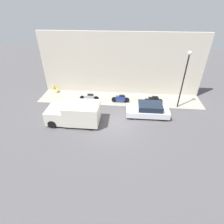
{
  "coord_description": "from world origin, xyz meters",
  "views": [
    {
      "loc": [
        -12.28,
        -0.71,
        9.23
      ],
      "look_at": [
        1.06,
        0.48,
        0.6
      ],
      "focal_mm": 28.0,
      "sensor_mm": 36.0,
      "label": 1
    }
  ],
  "objects_px": {
    "scooter_silver": "(89,97)",
    "motorcycle_black": "(153,100)",
    "parked_car": "(148,110)",
    "motorcycle_blue": "(121,99)",
    "delivery_van": "(74,113)",
    "streetlamp": "(185,72)",
    "cafe_chair": "(55,89)"
  },
  "relations": [
    {
      "from": "parked_car",
      "to": "delivery_van",
      "type": "distance_m",
      "value": 6.74
    },
    {
      "from": "motorcycle_blue",
      "to": "scooter_silver",
      "type": "distance_m",
      "value": 3.32
    },
    {
      "from": "delivery_van",
      "to": "motorcycle_blue",
      "type": "relative_size",
      "value": 2.41
    },
    {
      "from": "parked_car",
      "to": "motorcycle_blue",
      "type": "height_order",
      "value": "parked_car"
    },
    {
      "from": "parked_car",
      "to": "motorcycle_black",
      "type": "distance_m",
      "value": 2.21
    },
    {
      "from": "scooter_silver",
      "to": "motorcycle_black",
      "type": "relative_size",
      "value": 1.06
    },
    {
      "from": "scooter_silver",
      "to": "cafe_chair",
      "type": "relative_size",
      "value": 2.41
    },
    {
      "from": "streetlamp",
      "to": "scooter_silver",
      "type": "bearing_deg",
      "value": 87.42
    },
    {
      "from": "parked_car",
      "to": "motorcycle_blue",
      "type": "bearing_deg",
      "value": 52.71
    },
    {
      "from": "streetlamp",
      "to": "cafe_chair",
      "type": "distance_m",
      "value": 13.9
    },
    {
      "from": "motorcycle_black",
      "to": "scooter_silver",
      "type": "bearing_deg",
      "value": 90.1
    },
    {
      "from": "delivery_van",
      "to": "motorcycle_blue",
      "type": "distance_m",
      "value": 5.41
    },
    {
      "from": "parked_car",
      "to": "delivery_van",
      "type": "bearing_deg",
      "value": 105.25
    },
    {
      "from": "delivery_van",
      "to": "scooter_silver",
      "type": "relative_size",
      "value": 2.21
    },
    {
      "from": "parked_car",
      "to": "cafe_chair",
      "type": "bearing_deg",
      "value": 70.09
    },
    {
      "from": "motorcycle_blue",
      "to": "cafe_chair",
      "type": "relative_size",
      "value": 2.2
    },
    {
      "from": "scooter_silver",
      "to": "motorcycle_black",
      "type": "distance_m",
      "value": 6.7
    },
    {
      "from": "motorcycle_blue",
      "to": "parked_car",
      "type": "bearing_deg",
      "value": -127.29
    },
    {
      "from": "delivery_van",
      "to": "motorcycle_blue",
      "type": "xyz_separation_m",
      "value": [
        3.8,
        -3.83,
        -0.4
      ]
    },
    {
      "from": "parked_car",
      "to": "scooter_silver",
      "type": "xyz_separation_m",
      "value": [
        2.08,
        5.98,
        -0.06
      ]
    },
    {
      "from": "scooter_silver",
      "to": "parked_car",
      "type": "bearing_deg",
      "value": -109.17
    },
    {
      "from": "motorcycle_blue",
      "to": "scooter_silver",
      "type": "bearing_deg",
      "value": 89.08
    },
    {
      "from": "delivery_van",
      "to": "scooter_silver",
      "type": "xyz_separation_m",
      "value": [
        3.85,
        -0.51,
        -0.42
      ]
    },
    {
      "from": "parked_car",
      "to": "delivery_van",
      "type": "relative_size",
      "value": 0.87
    },
    {
      "from": "parked_car",
      "to": "streetlamp",
      "type": "distance_m",
      "value": 4.73
    },
    {
      "from": "scooter_silver",
      "to": "motorcycle_black",
      "type": "bearing_deg",
      "value": -89.9
    },
    {
      "from": "streetlamp",
      "to": "cafe_chair",
      "type": "xyz_separation_m",
      "value": [
        2.05,
        13.38,
        -3.15
      ]
    },
    {
      "from": "delivery_van",
      "to": "motorcycle_blue",
      "type": "bearing_deg",
      "value": -45.25
    },
    {
      "from": "motorcycle_black",
      "to": "motorcycle_blue",
      "type": "bearing_deg",
      "value": 91.1
    },
    {
      "from": "delivery_van",
      "to": "cafe_chair",
      "type": "distance_m",
      "value": 6.68
    },
    {
      "from": "parked_car",
      "to": "scooter_silver",
      "type": "height_order",
      "value": "parked_car"
    },
    {
      "from": "streetlamp",
      "to": "cafe_chair",
      "type": "relative_size",
      "value": 6.47
    }
  ]
}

